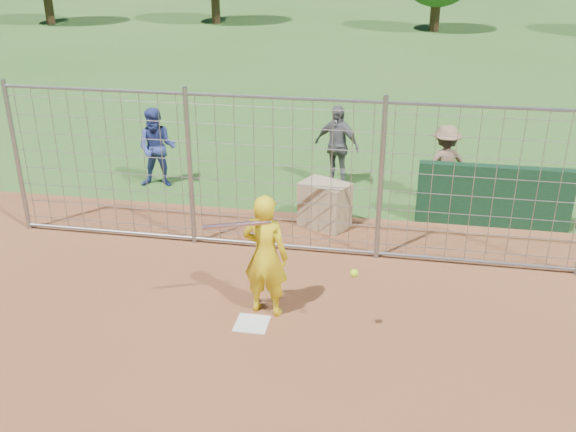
% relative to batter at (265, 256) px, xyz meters
% --- Properties ---
extents(ground, '(100.00, 100.00, 0.00)m').
position_rel_batter_xyz_m(ground, '(-0.12, -0.14, -0.86)').
color(ground, '#2D591E').
rests_on(ground, ground).
extents(home_plate, '(0.43, 0.43, 0.02)m').
position_rel_batter_xyz_m(home_plate, '(-0.12, -0.34, -0.85)').
color(home_plate, silver).
rests_on(home_plate, ground).
extents(dugout_wall, '(2.60, 0.20, 1.10)m').
position_rel_batter_xyz_m(dugout_wall, '(3.28, 3.46, -0.31)').
color(dugout_wall, '#11381E').
rests_on(dugout_wall, ground).
extents(batter, '(0.69, 0.52, 1.71)m').
position_rel_batter_xyz_m(batter, '(0.00, 0.00, 0.00)').
color(batter, yellow).
rests_on(batter, ground).
extents(bystander_a, '(0.84, 0.69, 1.60)m').
position_rel_batter_xyz_m(bystander_a, '(-3.13, 4.24, -0.05)').
color(bystander_a, navy).
rests_on(bystander_a, ground).
extents(bystander_b, '(1.05, 0.74, 1.66)m').
position_rel_batter_xyz_m(bystander_b, '(0.38, 4.94, -0.03)').
color(bystander_b, slate).
rests_on(bystander_b, ground).
extents(bystander_c, '(1.09, 0.84, 1.49)m').
position_rel_batter_xyz_m(bystander_c, '(2.47, 4.44, -0.11)').
color(bystander_c, '#826047').
rests_on(bystander_c, ground).
extents(equipment_bin, '(0.96, 0.83, 0.80)m').
position_rel_batter_xyz_m(equipment_bin, '(0.42, 2.91, -0.46)').
color(equipment_bin, tan).
rests_on(equipment_bin, ground).
extents(equipment_in_play, '(1.96, 0.39, 0.54)m').
position_rel_batter_xyz_m(equipment_in_play, '(0.06, -0.27, 0.42)').
color(equipment_in_play, silver).
rests_on(equipment_in_play, ground).
extents(backstop_fence, '(9.08, 0.08, 2.60)m').
position_rel_batter_xyz_m(backstop_fence, '(-0.12, 1.86, 0.40)').
color(backstop_fence, gray).
rests_on(backstop_fence, ground).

